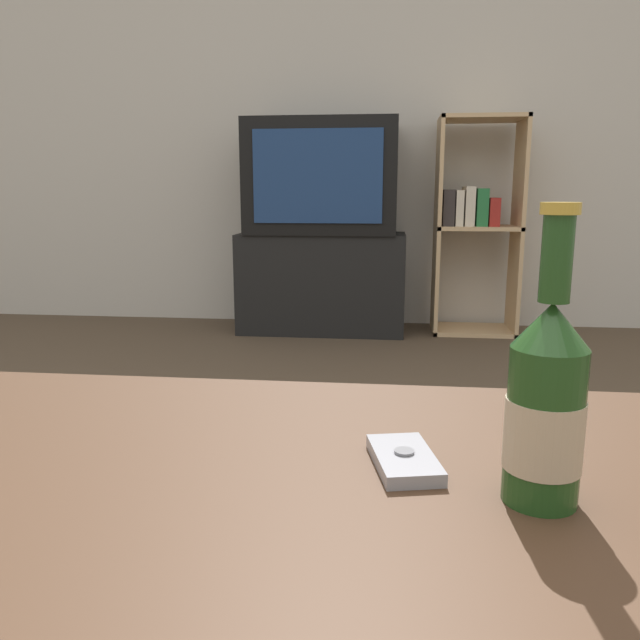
# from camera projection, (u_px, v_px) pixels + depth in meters

# --- Properties ---
(back_wall) EXTENTS (8.00, 0.05, 2.60)m
(back_wall) POSITION_uv_depth(u_px,v_px,m) (362.00, 85.00, 3.36)
(back_wall) COLOR beige
(back_wall) RESTS_ON ground_plane
(coffee_table) EXTENTS (1.15, 0.69, 0.46)m
(coffee_table) POSITION_uv_depth(u_px,v_px,m) (209.00, 554.00, 0.60)
(coffee_table) COLOR #422B1C
(coffee_table) RESTS_ON ground_plane
(tv_stand) EXTENTS (0.87, 0.38, 0.52)m
(tv_stand) POSITION_uv_depth(u_px,v_px,m) (322.00, 282.00, 3.33)
(tv_stand) COLOR black
(tv_stand) RESTS_ON ground_plane
(television) EXTENTS (0.77, 0.43, 0.57)m
(television) POSITION_uv_depth(u_px,v_px,m) (322.00, 177.00, 3.22)
(television) COLOR black
(television) RESTS_ON tv_stand
(bookshelf) EXTENTS (0.43, 0.30, 1.11)m
(bookshelf) POSITION_uv_depth(u_px,v_px,m) (474.00, 222.00, 3.23)
(bookshelf) COLOR tan
(bookshelf) RESTS_ON ground_plane
(beer_bottle) EXTENTS (0.07, 0.07, 0.26)m
(beer_bottle) POSITION_uv_depth(u_px,v_px,m) (546.00, 405.00, 0.54)
(beer_bottle) COLOR #1E4219
(beer_bottle) RESTS_ON coffee_table
(cell_phone) EXTENTS (0.08, 0.12, 0.02)m
(cell_phone) POSITION_uv_depth(u_px,v_px,m) (404.00, 459.00, 0.63)
(cell_phone) COLOR gray
(cell_phone) RESTS_ON coffee_table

